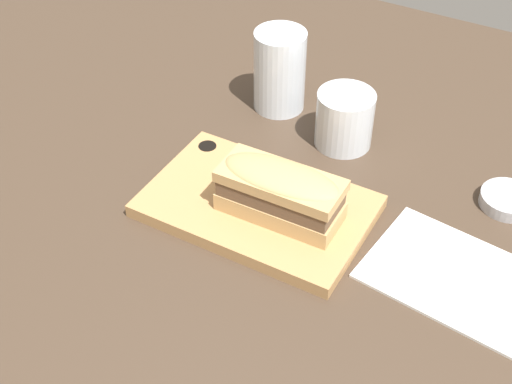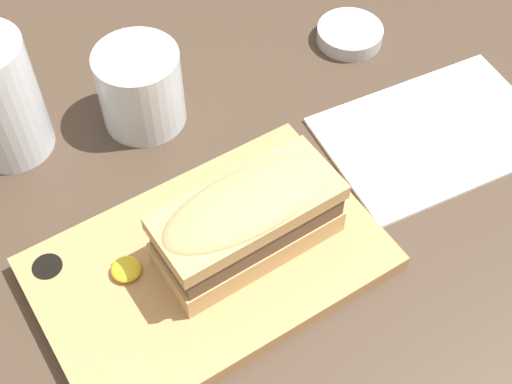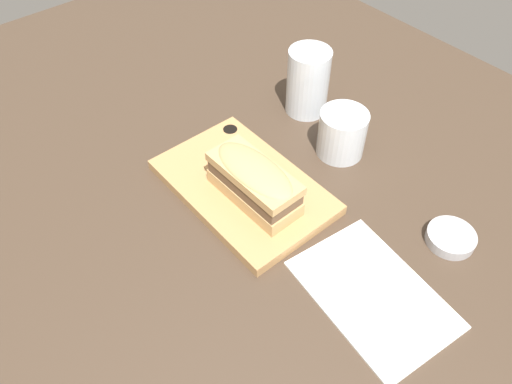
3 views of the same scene
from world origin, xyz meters
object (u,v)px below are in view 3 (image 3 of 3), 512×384
object	(u,v)px
wine_glass	(342,135)
napkin	(373,294)
condiment_dish	(451,238)
water_glass	(308,85)
sandwich	(254,180)
serving_board	(243,186)

from	to	relation	value
wine_glass	napkin	distance (cm)	28.92
condiment_dish	napkin	bearing A→B (deg)	-94.79
water_glass	condiment_dish	world-z (taller)	water_glass
sandwich	wine_glass	size ratio (longest dim) A/B	1.89
wine_glass	napkin	bearing A→B (deg)	-37.41
serving_board	condiment_dish	distance (cm)	32.49
sandwich	water_glass	bearing A→B (deg)	118.08
serving_board	napkin	size ratio (longest dim) A/B	1.23
serving_board	napkin	distance (cm)	26.48
wine_glass	condiment_dish	bearing A→B (deg)	-4.27
condiment_dish	wine_glass	bearing A→B (deg)	175.73
water_glass	condiment_dish	xyz separation A→B (cm)	(36.44, -5.50, -4.55)
condiment_dish	serving_board	bearing A→B (deg)	-148.68
serving_board	condiment_dish	size ratio (longest dim) A/B	3.95
water_glass	napkin	size ratio (longest dim) A/B	0.54
condiment_dish	sandwich	bearing A→B (deg)	-144.02
napkin	condiment_dish	world-z (taller)	condiment_dish
serving_board	sandwich	bearing A→B (deg)	-10.17
water_glass	wine_glass	xyz separation A→B (cm)	(12.32, -3.70, -1.76)
water_glass	sandwich	bearing A→B (deg)	-61.92
sandwich	condiment_dish	distance (cm)	30.22
wine_glass	condiment_dish	distance (cm)	24.34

